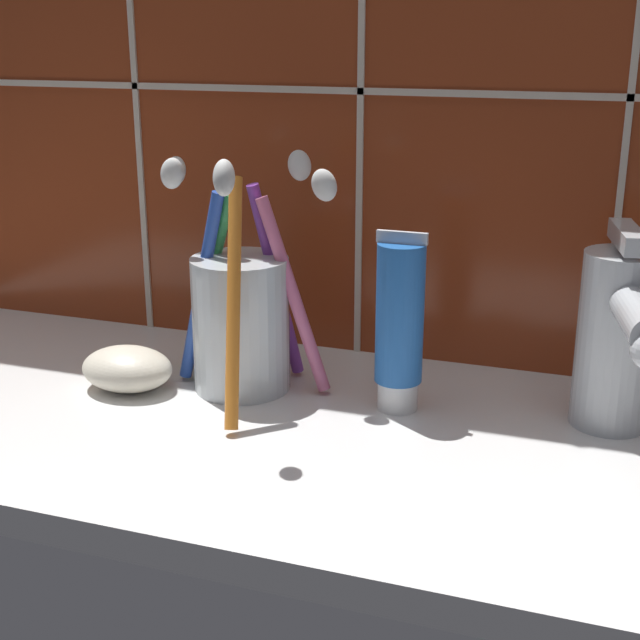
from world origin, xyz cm
name	(u,v)px	position (x,y,z in cm)	size (l,w,h in cm)	color
sink_counter	(267,433)	(0.00, 0.00, 1.00)	(75.82, 30.40, 2.00)	white
toothbrush_cup	(241,314)	(-3.80, 4.65, 7.61)	(14.49, 13.96, 18.00)	silver
toothpaste_tube	(400,324)	(7.79, 4.68, 8.13)	(3.40, 3.24, 12.46)	white
sink_faucet	(619,335)	(21.75, 6.16, 8.49)	(5.38, 12.75, 13.25)	silver
soap_bar	(127,369)	(-11.57, 1.67, 3.56)	(6.76, 5.29, 3.11)	silver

